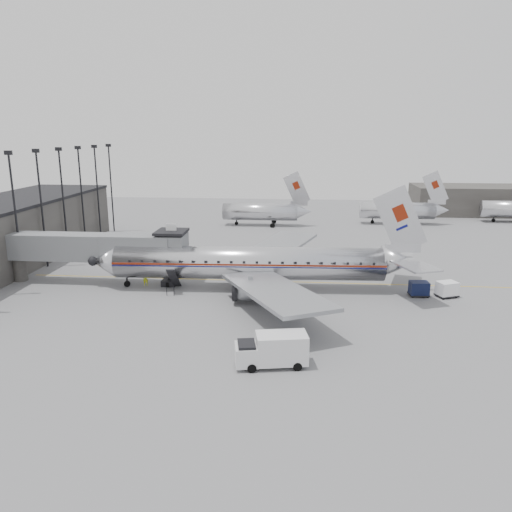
{
  "coord_description": "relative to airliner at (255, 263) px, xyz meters",
  "views": [
    {
      "loc": [
        5.79,
        -50.8,
        17.4
      ],
      "look_at": [
        0.6,
        5.46,
        3.2
      ],
      "focal_mm": 35.0,
      "sensor_mm": 36.0,
      "label": 1
    }
  ],
  "objects": [
    {
      "name": "baggage_cart_white",
      "position": [
        20.83,
        -1.04,
        -2.1
      ],
      "size": [
        2.6,
        2.32,
        1.68
      ],
      "rotation": [
        0.0,
        0.0,
        0.39
      ],
      "color": "white",
      "rests_on": "ground"
    },
    {
      "name": "ramp_worker",
      "position": [
        -12.75,
        -0.04,
        -2.17
      ],
      "size": [
        0.7,
        0.58,
        1.64
      ],
      "primitive_type": "imported",
      "rotation": [
        0.0,
        0.0,
        0.36
      ],
      "color": "yellow",
      "rests_on": "ground"
    },
    {
      "name": "floodlight_masts",
      "position": [
        -28.25,
        9.96,
        5.37
      ],
      "size": [
        0.9,
        42.25,
        15.25
      ],
      "color": "black",
      "rests_on": "ground"
    },
    {
      "name": "jet_bridge",
      "position": [
        -17.41,
        0.63,
        1.19
      ],
      "size": [
        21.0,
        6.2,
        7.1
      ],
      "color": "slate",
      "rests_on": "ground"
    },
    {
      "name": "hangar",
      "position": [
        44.25,
        56.96,
        0.01
      ],
      "size": [
        30.0,
        12.0,
        6.0
      ],
      "primitive_type": "cube",
      "color": "#3B3835",
      "rests_on": "ground"
    },
    {
      "name": "baggage_cart_navy",
      "position": [
        17.88,
        -1.04,
        -2.13
      ],
      "size": [
        2.16,
        1.7,
        1.61
      ],
      "rotation": [
        0.0,
        0.0,
        0.07
      ],
      "color": "black",
      "rests_on": "ground"
    },
    {
      "name": "airliner",
      "position": [
        0.0,
        0.0,
        0.0
      ],
      "size": [
        37.63,
        34.82,
        11.89
      ],
      "rotation": [
        0.0,
        0.0,
        0.05
      ],
      "color": "silver",
      "rests_on": "ground"
    },
    {
      "name": "apron_line",
      "position": [
        2.25,
        2.96,
        -2.99
      ],
      "size": [
        60.0,
        0.15,
        0.01
      ],
      "primitive_type": "cube",
      "rotation": [
        0.0,
        0.0,
        1.57
      ],
      "color": "gold",
      "rests_on": "ground"
    },
    {
      "name": "service_van",
      "position": [
        3.07,
        -19.04,
        -1.65
      ],
      "size": [
        5.73,
        3.03,
        2.56
      ],
      "rotation": [
        0.0,
        0.0,
        0.18
      ],
      "color": "silver",
      "rests_on": "ground"
    },
    {
      "name": "distant_aircraft_near",
      "position": [
        -2.54,
        38.96,
        -0.26
      ],
      "size": [
        16.39,
        3.2,
        10.26
      ],
      "color": "silver",
      "rests_on": "ground"
    },
    {
      "name": "ground",
      "position": [
        -0.75,
        -3.04,
        -2.99
      ],
      "size": [
        160.0,
        160.0,
        0.0
      ],
      "primitive_type": "plane",
      "color": "slate",
      "rests_on": "ground"
    },
    {
      "name": "distant_aircraft_mid",
      "position": [
        23.46,
        42.96,
        -0.26
      ],
      "size": [
        16.39,
        3.2,
        10.26
      ],
      "color": "silver",
      "rests_on": "ground"
    }
  ]
}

